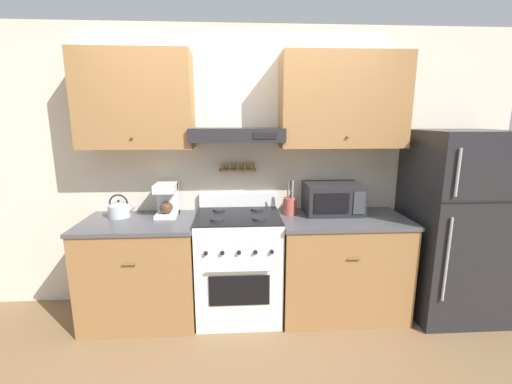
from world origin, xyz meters
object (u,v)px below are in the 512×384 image
stove_range (239,264)px  coffee_maker (167,199)px  microwave (332,198)px  refrigerator (454,224)px  tea_kettle (119,209)px  utensil_crock (290,205)px

stove_range → coffee_maker: 0.87m
coffee_maker → microwave: size_ratio=0.58×
refrigerator → tea_kettle: (-2.96, 0.17, 0.14)m
stove_range → refrigerator: size_ratio=0.64×
refrigerator → utensil_crock: 1.47m
tea_kettle → utensil_crock: 1.51m
tea_kettle → coffee_maker: size_ratio=0.83×
refrigerator → utensil_crock: bearing=173.1°
stove_range → refrigerator: (1.92, -0.06, 0.36)m
tea_kettle → utensil_crock: (1.51, 0.00, 0.01)m
coffee_maker → microwave: 1.49m
refrigerator → utensil_crock: size_ratio=5.43×
coffee_maker → utensil_crock: utensil_crock is taller
stove_range → tea_kettle: size_ratio=4.38×
refrigerator → coffee_maker: bearing=175.4°
stove_range → microwave: 1.04m
microwave → utensil_crock: 0.40m
refrigerator → tea_kettle: size_ratio=6.83×
tea_kettle → refrigerator: bearing=-3.4°
stove_range → microwave: (0.86, 0.13, 0.56)m
tea_kettle → coffee_maker: bearing=4.3°
stove_range → refrigerator: refrigerator is taller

